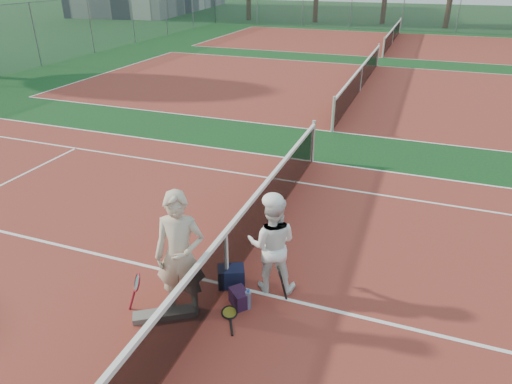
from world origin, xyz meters
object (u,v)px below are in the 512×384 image
sports_bag_navy (231,276)px  water_bottle (248,300)px  player_b (272,244)px  sports_bag_purple (240,298)px  racket_red (138,291)px  net_main (226,259)px  racket_black_held (280,284)px  racket_spare (229,312)px  player_a (180,256)px

sports_bag_navy → water_bottle: (0.45, -0.42, -0.01)m
player_b → sports_bag_purple: bearing=50.5°
racket_red → sports_bag_purple: bearing=-19.7°
net_main → racket_black_held: size_ratio=18.58×
sports_bag_purple → sports_bag_navy: bearing=127.9°
racket_red → racket_black_held: (1.90, 0.87, 0.01)m
player_b → racket_spare: bearing=53.2°
sports_bag_purple → player_b: bearing=62.3°
sports_bag_navy → net_main: bearing=-146.6°
net_main → water_bottle: net_main is taller
sports_bag_navy → player_a: bearing=-117.0°
net_main → racket_black_held: 0.91m
player_b → racket_red: player_b is taller
player_a → player_b: bearing=27.8°
racket_black_held → water_bottle: size_ratio=1.97×
sports_bag_navy → water_bottle: size_ratio=1.38×
net_main → racket_spare: 0.82m
racket_spare → sports_bag_purple: (0.07, 0.23, 0.12)m
racket_red → sports_bag_navy: 1.43m
sports_bag_purple → player_a: bearing=-150.7°
net_main → racket_red: 1.38m
player_a → water_bottle: bearing=7.4°
water_bottle → net_main: bearing=143.0°
net_main → sports_bag_purple: 0.63m
racket_red → racket_black_held: 2.09m
racket_black_held → racket_spare: (-0.60, -0.54, -0.28)m
sports_bag_navy → sports_bag_purple: size_ratio=1.30×
water_bottle → sports_bag_navy: bearing=137.3°
player_b → water_bottle: bearing=63.6°
racket_black_held → sports_bag_navy: size_ratio=1.42×
sports_bag_purple → water_bottle: size_ratio=1.07×
sports_bag_purple → racket_black_held: bearing=30.6°
player_b → racket_spare: (-0.38, -0.81, -0.77)m
racket_red → sports_bag_navy: racket_red is taller
racket_spare → water_bottle: bearing=-75.6°
racket_spare → water_bottle: water_bottle is taller
racket_spare → racket_red: bearing=76.1°
sports_bag_navy → water_bottle: 0.62m
player_b → water_bottle: 0.89m
racket_red → water_bottle: size_ratio=1.92×
player_a → water_bottle: (0.86, 0.37, -0.82)m
player_a → racket_spare: 1.16m
player_b → sports_bag_navy: player_b is taller
racket_red → racket_spare: 1.37m
player_a → player_b: 1.42m
player_a → player_b: (1.01, 0.98, -0.18)m
racket_red → water_bottle: (1.52, 0.53, -0.14)m
net_main → player_a: player_a is taller
net_main → racket_black_held: net_main is taller
player_b → racket_black_held: bearing=117.9°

